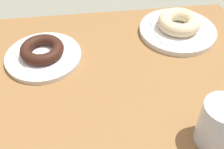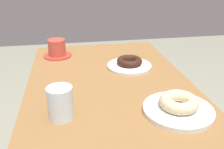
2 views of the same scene
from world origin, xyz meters
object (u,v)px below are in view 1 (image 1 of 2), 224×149
Objects in this scene: donut_sugar_ring at (178,22)px; water_glass at (216,124)px; plate_chocolate_ring at (42,57)px; plate_sugar_ring at (176,31)px; donut_chocolate_ring at (40,50)px.

donut_sugar_ring is 1.20× the size of water_glass.
plate_chocolate_ring is 1.96× the size of water_glass.
donut_sugar_ring is 0.36m from water_glass.
plate_sugar_ring is 1.96× the size of donut_chocolate_ring.
donut_sugar_ring is 0.61× the size of plate_chocolate_ring.
plate_chocolate_ring is at bearing 139.63° from water_glass.
water_glass is (0.35, -0.30, 0.04)m from plate_chocolate_ring.
plate_sugar_ring is at bearing 9.52° from plate_chocolate_ring.
plate_sugar_ring is 0.39m from donut_chocolate_ring.
donut_sugar_ring is at bearing 84.38° from water_glass.
plate_sugar_ring is 0.03m from donut_sugar_ring.
donut_chocolate_ring reaches higher than plate_sugar_ring.
water_glass is (-0.04, -0.36, 0.04)m from plate_sugar_ring.
water_glass is at bearing -95.62° from donut_sugar_ring.
donut_sugar_ring is (0.00, 0.00, 0.03)m from plate_sugar_ring.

